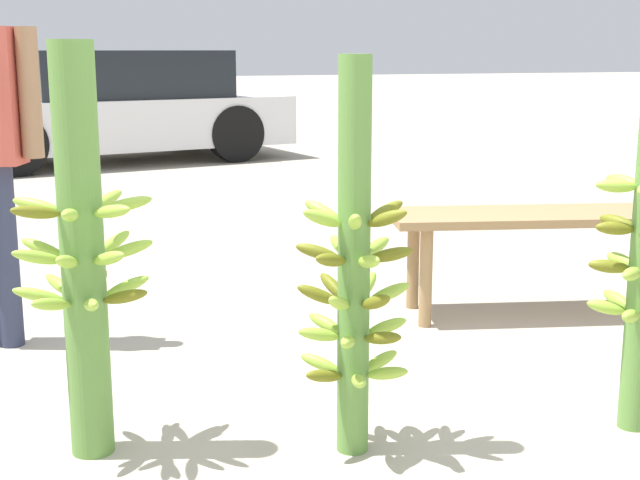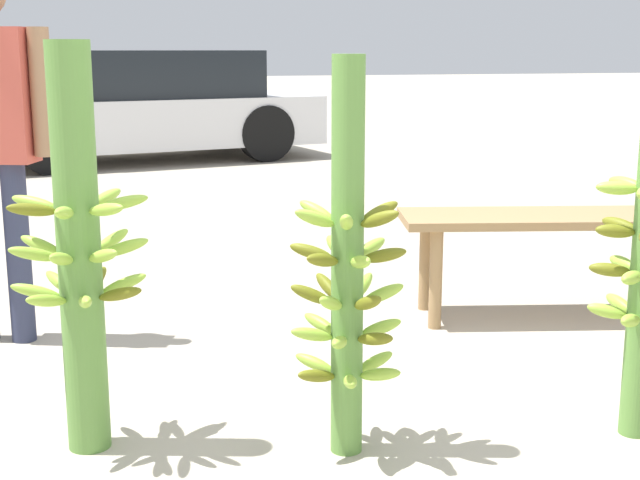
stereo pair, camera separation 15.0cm
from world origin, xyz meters
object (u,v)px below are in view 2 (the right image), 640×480
banana_stalk_center (347,272)px  parked_car (146,107)px  banana_stalk_left (79,252)px  market_bench (563,229)px

banana_stalk_center → parked_car: banana_stalk_center is taller
banana_stalk_left → market_bench: size_ratio=0.82×
banana_stalk_left → market_bench: banana_stalk_left is taller
parked_car → banana_stalk_center: bearing=168.5°
banana_stalk_center → market_bench: 1.83m
banana_stalk_left → parked_car: bearing=83.4°
banana_stalk_left → banana_stalk_center: size_ratio=1.03×
banana_stalk_center → market_bench: size_ratio=0.79×
banana_stalk_center → market_bench: (1.44, 1.12, -0.16)m
banana_stalk_left → parked_car: (0.90, 7.78, -0.04)m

